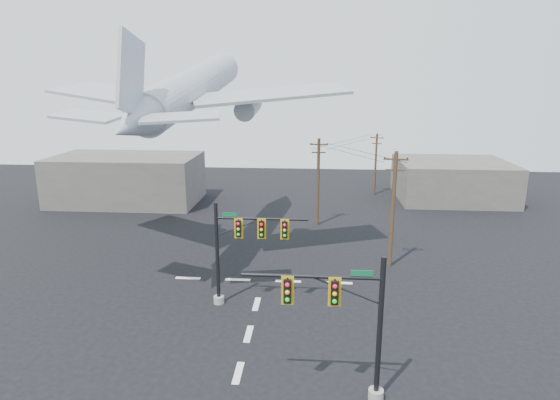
# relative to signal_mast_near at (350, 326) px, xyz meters

# --- Properties ---
(ground) EXTENTS (120.00, 120.00, 0.00)m
(ground) POSITION_rel_signal_mast_near_xyz_m (-5.72, 1.66, -4.02)
(ground) COLOR black
(ground) RESTS_ON ground
(lane_markings) EXTENTS (14.00, 21.20, 0.01)m
(lane_markings) POSITION_rel_signal_mast_near_xyz_m (-5.72, 6.99, -4.01)
(lane_markings) COLOR white
(lane_markings) RESTS_ON ground
(signal_mast_near) EXTENTS (6.95, 0.83, 7.53)m
(signal_mast_near) POSITION_rel_signal_mast_near_xyz_m (0.00, 0.00, 0.00)
(signal_mast_near) COLOR gray
(signal_mast_near) RESTS_ON ground
(signal_mast_far) EXTENTS (6.59, 0.81, 7.36)m
(signal_mast_far) POSITION_rel_signal_mast_near_xyz_m (-6.84, 9.55, 0.11)
(signal_mast_far) COLOR gray
(signal_mast_far) RESTS_ON ground
(utility_pole_a) EXTENTS (1.96, 0.38, 9.81)m
(utility_pole_a) POSITION_rel_signal_mast_near_xyz_m (4.65, 17.35, 1.11)
(utility_pole_a) COLOR #4A351F
(utility_pole_a) RESTS_ON ground
(utility_pole_b) EXTENTS (1.90, 0.32, 9.40)m
(utility_pole_b) POSITION_rel_signal_mast_near_xyz_m (-1.43, 28.66, 0.89)
(utility_pole_b) COLOR #4A351F
(utility_pole_b) RESTS_ON ground
(utility_pole_c) EXTENTS (1.68, 0.55, 8.37)m
(utility_pole_c) POSITION_rel_signal_mast_near_xyz_m (6.38, 42.95, 0.35)
(utility_pole_c) COLOR #4A351F
(utility_pole_c) RESTS_ON ground
(power_lines) EXTENTS (9.44, 25.62, 0.71)m
(power_lines) POSITION_rel_signal_mast_near_xyz_m (2.10, 30.16, 4.50)
(power_lines) COLOR black
(airliner) EXTENTS (26.75, 28.17, 7.85)m
(airliner) POSITION_rel_signal_mast_near_xyz_m (-12.19, 19.60, 10.62)
(airliner) COLOR #A3A8AE
(building_left) EXTENTS (18.00, 10.00, 6.00)m
(building_left) POSITION_rel_signal_mast_near_xyz_m (-25.72, 36.66, -1.02)
(building_left) COLOR #615C56
(building_left) RESTS_ON ground
(building_right) EXTENTS (14.00, 12.00, 5.00)m
(building_right) POSITION_rel_signal_mast_near_xyz_m (16.28, 41.66, -1.52)
(building_right) COLOR #615C56
(building_right) RESTS_ON ground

